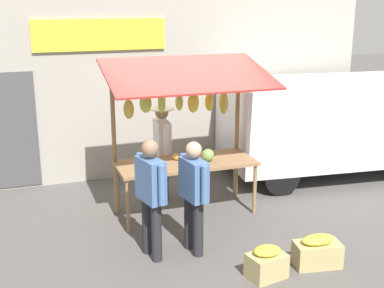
{
  "coord_description": "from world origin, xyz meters",
  "views": [
    {
      "loc": [
        2.47,
        7.35,
        3.37
      ],
      "look_at": [
        0.0,
        0.3,
        1.25
      ],
      "focal_mm": 47.89,
      "sensor_mm": 36.0,
      "label": 1
    }
  ],
  "objects_px": {
    "shopper_with_ponytail": "(194,190)",
    "shopper_in_grey_tee": "(151,191)",
    "produce_crate_side": "(317,252)",
    "market_stall": "(185,119)",
    "produce_crate_near": "(267,263)",
    "vendor_with_sunhat": "(162,145)",
    "parked_van": "(330,119)"
  },
  "relations": [
    {
      "from": "produce_crate_near",
      "to": "produce_crate_side",
      "type": "bearing_deg",
      "value": -176.65
    },
    {
      "from": "market_stall",
      "to": "parked_van",
      "type": "distance_m",
      "value": 3.4
    },
    {
      "from": "shopper_with_ponytail",
      "to": "produce_crate_near",
      "type": "bearing_deg",
      "value": -155.32
    },
    {
      "from": "market_stall",
      "to": "vendor_with_sunhat",
      "type": "distance_m",
      "value": 0.93
    },
    {
      "from": "shopper_with_ponytail",
      "to": "shopper_in_grey_tee",
      "type": "bearing_deg",
      "value": 75.8
    },
    {
      "from": "market_stall",
      "to": "shopper_in_grey_tee",
      "type": "height_order",
      "value": "market_stall"
    },
    {
      "from": "parked_van",
      "to": "produce_crate_near",
      "type": "relative_size",
      "value": 8.77
    },
    {
      "from": "market_stall",
      "to": "vendor_with_sunhat",
      "type": "xyz_separation_m",
      "value": [
        0.18,
        -0.7,
        -0.59
      ]
    },
    {
      "from": "produce_crate_side",
      "to": "shopper_with_ponytail",
      "type": "bearing_deg",
      "value": -33.03
    },
    {
      "from": "market_stall",
      "to": "produce_crate_side",
      "type": "relative_size",
      "value": 3.88
    },
    {
      "from": "parked_van",
      "to": "shopper_with_ponytail",
      "type": "bearing_deg",
      "value": 37.12
    },
    {
      "from": "shopper_in_grey_tee",
      "to": "produce_crate_side",
      "type": "distance_m",
      "value": 2.31
    },
    {
      "from": "parked_van",
      "to": "produce_crate_near",
      "type": "height_order",
      "value": "parked_van"
    },
    {
      "from": "vendor_with_sunhat",
      "to": "shopper_with_ponytail",
      "type": "bearing_deg",
      "value": -0.76
    },
    {
      "from": "vendor_with_sunhat",
      "to": "parked_van",
      "type": "bearing_deg",
      "value": 96.36
    },
    {
      "from": "vendor_with_sunhat",
      "to": "shopper_in_grey_tee",
      "type": "distance_m",
      "value": 2.12
    },
    {
      "from": "shopper_with_ponytail",
      "to": "parked_van",
      "type": "distance_m",
      "value": 4.23
    },
    {
      "from": "shopper_with_ponytail",
      "to": "market_stall",
      "type": "bearing_deg",
      "value": -22.91
    },
    {
      "from": "produce_crate_near",
      "to": "shopper_with_ponytail",
      "type": "bearing_deg",
      "value": -56.33
    },
    {
      "from": "parked_van",
      "to": "produce_crate_side",
      "type": "bearing_deg",
      "value": 60.26
    },
    {
      "from": "market_stall",
      "to": "shopper_with_ponytail",
      "type": "distance_m",
      "value": 1.53
    },
    {
      "from": "market_stall",
      "to": "parked_van",
      "type": "bearing_deg",
      "value": -165.09
    },
    {
      "from": "market_stall",
      "to": "parked_van",
      "type": "relative_size",
      "value": 0.55
    },
    {
      "from": "shopper_in_grey_tee",
      "to": "produce_crate_near",
      "type": "relative_size",
      "value": 3.16
    },
    {
      "from": "vendor_with_sunhat",
      "to": "shopper_in_grey_tee",
      "type": "relative_size",
      "value": 1.0
    },
    {
      "from": "produce_crate_near",
      "to": "produce_crate_side",
      "type": "height_order",
      "value": "produce_crate_side"
    },
    {
      "from": "market_stall",
      "to": "shopper_with_ponytail",
      "type": "xyz_separation_m",
      "value": [
        0.33,
        1.34,
        -0.65
      ]
    },
    {
      "from": "shopper_with_ponytail",
      "to": "parked_van",
      "type": "bearing_deg",
      "value": -67.36
    },
    {
      "from": "market_stall",
      "to": "produce_crate_near",
      "type": "relative_size",
      "value": 4.81
    },
    {
      "from": "parked_van",
      "to": "market_stall",
      "type": "bearing_deg",
      "value": 20.4
    },
    {
      "from": "shopper_with_ponytail",
      "to": "parked_van",
      "type": "xyz_separation_m",
      "value": [
        -3.59,
        -2.21,
        0.22
      ]
    },
    {
      "from": "parked_van",
      "to": "produce_crate_side",
      "type": "xyz_separation_m",
      "value": [
        2.2,
        3.12,
        -0.92
      ]
    }
  ]
}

